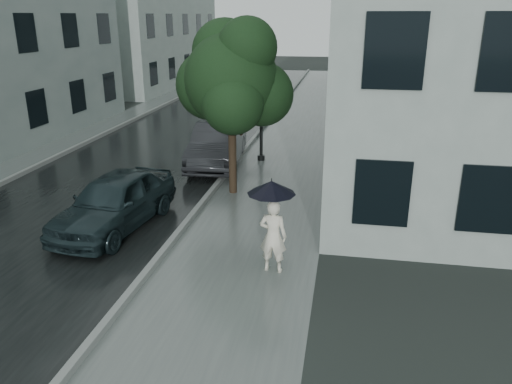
% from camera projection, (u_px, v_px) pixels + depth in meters
% --- Properties ---
extents(ground, '(120.00, 120.00, 0.00)m').
position_uv_depth(ground, '(221.00, 278.00, 10.62)').
color(ground, black).
rests_on(ground, ground).
extents(sidewalk, '(3.50, 60.00, 0.01)m').
position_uv_depth(sidewalk, '(294.00, 143.00, 21.70)').
color(sidewalk, slate).
rests_on(sidewalk, ground).
extents(kerb_near, '(0.15, 60.00, 0.15)m').
position_uv_depth(kerb_near, '(253.00, 140.00, 21.98)').
color(kerb_near, slate).
rests_on(kerb_near, ground).
extents(asphalt_road, '(6.85, 60.00, 0.00)m').
position_uv_depth(asphalt_road, '(177.00, 138.00, 22.60)').
color(asphalt_road, black).
rests_on(asphalt_road, ground).
extents(kerb_far, '(0.15, 60.00, 0.15)m').
position_uv_depth(kerb_far, '(105.00, 133.00, 23.17)').
color(kerb_far, slate).
rests_on(kerb_far, ground).
extents(sidewalk_far, '(1.70, 60.00, 0.01)m').
position_uv_depth(sidewalk_far, '(87.00, 134.00, 23.35)').
color(sidewalk_far, '#4C5451').
rests_on(sidewalk_far, ground).
extents(building_near, '(7.02, 36.00, 9.00)m').
position_uv_depth(building_near, '(410.00, 30.00, 26.25)').
color(building_near, '#94A29C').
rests_on(building_near, ground).
extents(building_far_b, '(7.02, 18.00, 8.00)m').
position_uv_depth(building_far_b, '(144.00, 32.00, 39.41)').
color(building_far_b, '#94A29C').
rests_on(building_far_b, ground).
extents(pedestrian, '(0.63, 0.45, 1.63)m').
position_uv_depth(pedestrian, '(273.00, 236.00, 10.64)').
color(pedestrian, silver).
rests_on(pedestrian, sidewalk).
extents(umbrella, '(1.27, 1.27, 1.19)m').
position_uv_depth(umbrella, '(272.00, 187.00, 10.25)').
color(umbrella, black).
rests_on(umbrella, ground).
extents(street_tree, '(3.61, 3.28, 5.27)m').
position_uv_depth(street_tree, '(232.00, 78.00, 14.64)').
color(street_tree, '#332619').
rests_on(street_tree, ground).
extents(lamp_post, '(0.84, 0.37, 4.69)m').
position_uv_depth(lamp_post, '(257.00, 89.00, 18.29)').
color(lamp_post, black).
rests_on(lamp_post, ground).
extents(car_near, '(2.22, 4.43, 1.45)m').
position_uv_depth(car_near, '(115.00, 201.00, 12.89)').
color(car_near, '#182629').
rests_on(car_near, ground).
extents(car_far, '(1.99, 4.75, 1.53)m').
position_uv_depth(car_far, '(217.00, 144.00, 18.39)').
color(car_far, '#232428').
rests_on(car_far, ground).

